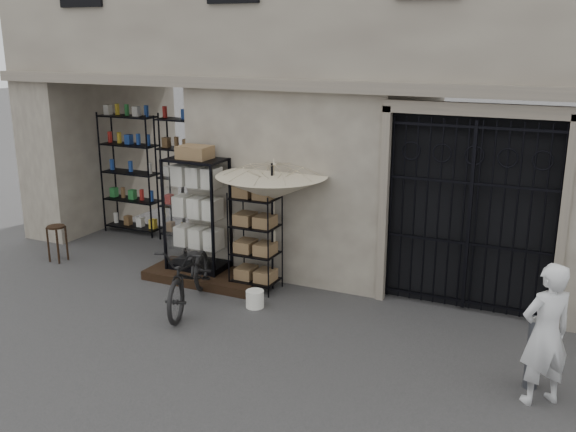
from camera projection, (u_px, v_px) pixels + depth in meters
The scene contains 14 objects.
ground at pixel (298, 347), 8.48m from camera, with size 80.00×80.00×0.00m, color black.
main_building at pixel (397, 3), 10.76m from camera, with size 14.00×4.00×9.00m, color #9F9782.
shop_recess at pixel (145, 169), 12.35m from camera, with size 3.00×1.70×3.00m, color black.
shop_shelving at pixel (159, 177), 12.88m from camera, with size 2.70×0.50×2.50m, color black.
iron_gate at pixel (472, 211), 9.35m from camera, with size 2.50×0.21×3.00m.
step_platform at pixel (206, 276), 10.79m from camera, with size 2.00×0.90×0.15m, color black.
display_cabinet at pixel (197, 220), 10.73m from camera, with size 1.09×0.88×2.05m.
wire_rack at pixel (255, 242), 10.24m from camera, with size 0.80×0.64×1.62m.
market_umbrella at pixel (272, 181), 9.96m from camera, with size 2.03×2.05×2.49m.
white_bucket at pixel (255, 299), 9.70m from camera, with size 0.28×0.28×0.26m, color white.
bicycle at pixel (191, 306), 9.77m from camera, with size 0.68×1.02×1.95m, color black.
wooden_stool at pixel (57, 243), 11.65m from camera, with size 0.39×0.39×0.67m.
steel_bollard at pixel (533, 353), 7.39m from camera, with size 0.16×0.16×0.88m, color #555861.
shopkeeper at pixel (538, 401), 7.21m from camera, with size 0.60×1.65×0.39m, color silver.
Camera 1 is at (3.14, -7.03, 3.95)m, focal length 40.00 mm.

